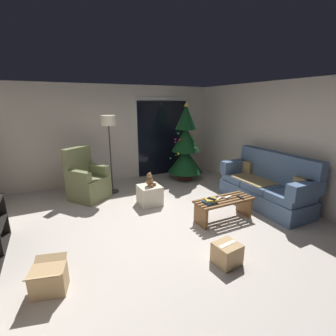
{
  "coord_description": "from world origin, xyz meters",
  "views": [
    {
      "loc": [
        -1.54,
        -3.2,
        2.06
      ],
      "look_at": [
        0.4,
        0.7,
        0.85
      ],
      "focal_mm": 25.37,
      "sensor_mm": 36.0,
      "label": 1
    }
  ],
  "objects": [
    {
      "name": "armchair",
      "position": [
        -0.94,
        1.99,
        0.4
      ],
      "size": [
        0.96,
        0.96,
        1.13
      ],
      "color": "olive",
      "rests_on": "ground"
    },
    {
      "name": "wall_back",
      "position": [
        0.0,
        3.06,
        1.25
      ],
      "size": [
        5.72,
        0.12,
        2.5
      ],
      "primitive_type": "cube",
      "color": "beige",
      "rests_on": "ground"
    },
    {
      "name": "ground_plane",
      "position": [
        0.0,
        0.0,
        0.0
      ],
      "size": [
        7.0,
        7.0,
        0.0
      ],
      "primitive_type": "plane",
      "color": "#BCB2A8"
    },
    {
      "name": "patio_door_frame",
      "position": [
        1.35,
        2.99,
        1.1
      ],
      "size": [
        1.6,
        0.02,
        2.2
      ],
      "primitive_type": "cube",
      "color": "silver",
      "rests_on": "ground"
    },
    {
      "name": "cell_phone",
      "position": [
        0.8,
        -0.18,
        0.48
      ],
      "size": [
        0.12,
        0.16,
        0.01
      ],
      "primitive_type": "cube",
      "rotation": [
        0.0,
        0.0,
        0.42
      ],
      "color": "black",
      "rests_on": "book_stack"
    },
    {
      "name": "cardboard_box_taped_mid_floor",
      "position": [
        0.36,
        -1.13,
        0.14
      ],
      "size": [
        0.35,
        0.33,
        0.29
      ],
      "color": "tan",
      "rests_on": "ground"
    },
    {
      "name": "cardboard_box_open_near_shelf",
      "position": [
        -1.74,
        -0.64,
        0.16
      ],
      "size": [
        0.44,
        0.5,
        0.35
      ],
      "color": "tan",
      "rests_on": "ground"
    },
    {
      "name": "remote_white",
      "position": [
        1.2,
        -0.12,
        0.41
      ],
      "size": [
        0.16,
        0.08,
        0.02
      ],
      "primitive_type": "cube",
      "rotation": [
        0.0,
        0.0,
        4.95
      ],
      "color": "silver",
      "rests_on": "coffee_table"
    },
    {
      "name": "patio_door_glass",
      "position": [
        1.35,
        2.97,
        1.05
      ],
      "size": [
        1.5,
        0.02,
        2.1
      ],
      "primitive_type": "cube",
      "color": "black",
      "rests_on": "ground"
    },
    {
      "name": "book_stack",
      "position": [
        0.78,
        -0.16,
        0.43
      ],
      "size": [
        0.24,
        0.21,
        0.07
      ],
      "color": "#285684",
      "rests_on": "coffee_table"
    },
    {
      "name": "floor_lamp",
      "position": [
        -0.36,
        2.13,
        1.51
      ],
      "size": [
        0.32,
        0.32,
        1.78
      ],
      "color": "#2D2D30",
      "rests_on": "ground"
    },
    {
      "name": "remote_silver",
      "position": [
        1.02,
        -0.1,
        0.41
      ],
      "size": [
        0.16,
        0.11,
        0.02
      ],
      "primitive_type": "cube",
      "rotation": [
        0.0,
        0.0,
        5.22
      ],
      "color": "#ADADB2",
      "rests_on": "coffee_table"
    },
    {
      "name": "coffee_table",
      "position": [
        1.1,
        -0.14,
        0.27
      ],
      "size": [
        1.1,
        0.4,
        0.4
      ],
      "color": "brown",
      "rests_on": "ground"
    },
    {
      "name": "teddy_bear_chestnut",
      "position": [
        0.17,
        1.07,
        0.53
      ],
      "size": [
        0.21,
        0.22,
        0.29
      ],
      "color": "brown",
      "rests_on": "ottoman"
    },
    {
      "name": "ottoman",
      "position": [
        0.16,
        1.08,
        0.2
      ],
      "size": [
        0.44,
        0.44,
        0.41
      ],
      "primitive_type": "cube",
      "color": "beige",
      "rests_on": "ground"
    },
    {
      "name": "wall_right",
      "position": [
        2.86,
        0.0,
        1.25
      ],
      "size": [
        0.12,
        6.0,
        2.5
      ],
      "primitive_type": "cube",
      "color": "beige",
      "rests_on": "ground"
    },
    {
      "name": "couch",
      "position": [
        2.32,
        0.01,
        0.4
      ],
      "size": [
        0.82,
        1.95,
        1.08
      ],
      "color": "slate",
      "rests_on": "ground"
    },
    {
      "name": "remote_black",
      "position": [
        1.4,
        -0.23,
        0.41
      ],
      "size": [
        0.06,
        0.16,
        0.02
      ],
      "primitive_type": "cube",
      "rotation": [
        0.0,
        0.0,
        6.21
      ],
      "color": "black",
      "rests_on": "coffee_table"
    },
    {
      "name": "christmas_tree",
      "position": [
        1.66,
        2.18,
        0.92
      ],
      "size": [
        0.94,
        0.94,
        2.08
      ],
      "color": "#4C1E19",
      "rests_on": "ground"
    }
  ]
}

